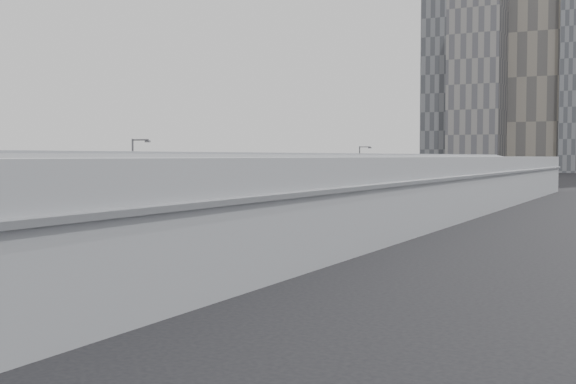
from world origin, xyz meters
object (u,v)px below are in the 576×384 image
Objects in this scene: bus_5 at (366,196)px; street_lamp_far at (361,169)px; bus_4 at (329,201)px; shipping_container at (401,188)px; bus_2 at (170,222)px; street_lamp_near at (135,178)px; bus_8 at (448,184)px; bus_3 at (250,209)px; bus_6 at (401,191)px; bus_1 at (66,236)px; suv at (429,187)px; bus_7 at (431,187)px; bus_9 at (470,182)px.

street_lamp_far is (-7.38, 16.45, 3.22)m from bus_5.
bus_4 reaches higher than shipping_container.
street_lamp_near is (-6.91, 3.96, 3.32)m from bus_2.
street_lamp_near is at bearing -96.40° from bus_8.
bus_2 is at bearing -94.72° from bus_5.
bus_3 is 43.91m from bus_6.
suv is at bearing 87.34° from bus_1.
street_lamp_near is (-7.07, -53.10, 3.29)m from bus_6.
bus_7 is at bearing -89.14° from bus_8.
street_lamp_far reaches higher than bus_4.
bus_8 is 79.76m from street_lamp_near.
street_lamp_far reaches higher than bus_7.
bus_5 is (0.36, 10.97, 0.11)m from bus_4.
bus_7 is at bearing 84.42° from bus_3.
bus_5 is (0.35, 53.24, 0.10)m from bus_1.
bus_6 reaches higher than suv.
shipping_container is at bearing 89.83° from street_lamp_near.
bus_8 is (-0.49, 41.81, 0.02)m from bus_5.
street_lamp_near is at bearing 150.68° from bus_2.
bus_6 is at bearing -53.86° from shipping_container.
bus_7 is 2.10× the size of suv.
bus_8 reaches higher than suv.
bus_4 is at bearing -91.24° from bus_8.
shipping_container is at bearing 88.60° from bus_1.
bus_6 is 21.33m from shipping_container.
bus_1 is 0.98× the size of bus_7.
bus_8 is 2.14× the size of shipping_container.
bus_8 is at bearing 74.80° from street_lamp_far.
bus_3 reaches higher than bus_7.
bus_1 is at bearing -84.24° from street_lamp_far.
bus_5 is at bearing -90.45° from bus_7.
bus_6 is 33.23m from suv.
suv is at bearing 93.09° from bus_5.
bus_2 reaches higher than shipping_container.
bus_6 reaches higher than bus_2.
bus_3 is 1.03× the size of bus_8.
street_lamp_far is 19.61m from shipping_container.
street_lamp_near reaches higher than bus_4.
bus_8 is at bearing 93.81° from bus_6.
street_lamp_far reaches higher than bus_8.
bus_3 is 86.05m from bus_9.
shipping_container is at bearing 112.34° from bus_6.
bus_5 is 2.13× the size of shipping_container.
bus_2 is 89.98m from suv.
bus_7 is 19.71m from suv.
bus_1 is 95.05m from bus_8.
bus_9 reaches higher than bus_2.
bus_3 reaches higher than bus_1.
street_lamp_far reaches higher than bus_9.
bus_1 is 53.24m from bus_5.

